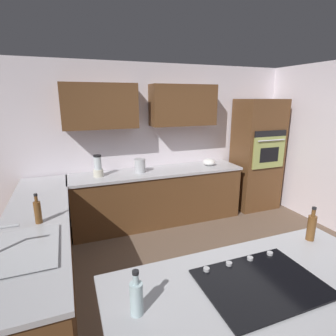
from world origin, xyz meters
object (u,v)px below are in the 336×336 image
object	(u,v)px
dish_soap_bottle	(38,211)
oil_bottle	(136,297)
blender	(98,167)
cooktop	(260,282)
second_bottle	(311,227)
wall_oven	(257,155)
sink_unit	(26,248)
mixing_bowl	(209,162)
kettle	(140,166)

from	to	relation	value
dish_soap_bottle	oil_bottle	xyz separation A→B (m)	(-0.59, 1.41, -0.01)
blender	oil_bottle	world-z (taller)	blender
cooktop	dish_soap_bottle	size ratio (longest dim) A/B	2.58
oil_bottle	second_bottle	xyz separation A→B (m)	(-1.56, -0.26, 0.01)
wall_oven	cooktop	distance (m)	3.59
dish_soap_bottle	sink_unit	bearing A→B (deg)	83.05
blender	mixing_bowl	distance (m)	1.90
wall_oven	sink_unit	size ratio (longest dim) A/B	2.90
cooktop	second_bottle	size ratio (longest dim) A/B	2.58
wall_oven	kettle	distance (m)	2.25
kettle	dish_soap_bottle	distance (m)	1.95
cooktop	dish_soap_bottle	bearing A→B (deg)	-46.14
blender	dish_soap_bottle	size ratio (longest dim) A/B	1.13
wall_oven	sink_unit	bearing A→B (deg)	26.62
cooktop	oil_bottle	world-z (taller)	oil_bottle
sink_unit	second_bottle	size ratio (longest dim) A/B	2.38
cooktop	blender	xyz separation A→B (m)	(0.68, -2.84, 0.14)
cooktop	oil_bottle	bearing A→B (deg)	-3.07
blender	second_bottle	xyz separation A→B (m)	(-1.43, 2.54, -0.02)
wall_oven	second_bottle	xyz separation A→B (m)	(1.47, 2.52, -0.00)
kettle	oil_bottle	distance (m)	2.90
oil_bottle	dish_soap_bottle	bearing A→B (deg)	-67.19
wall_oven	cooktop	size ratio (longest dim) A/B	2.68
wall_oven	blender	world-z (taller)	wall_oven
cooktop	second_bottle	distance (m)	0.82
sink_unit	blender	size ratio (longest dim) A/B	2.10
mixing_bowl	oil_bottle	xyz separation A→B (m)	(2.03, 2.80, 0.05)
wall_oven	cooktop	bearing A→B (deg)	51.77
mixing_bowl	dish_soap_bottle	xyz separation A→B (m)	(2.62, 1.39, 0.06)
dish_soap_bottle	wall_oven	bearing A→B (deg)	-159.36
kettle	mixing_bowl	bearing A→B (deg)	180.00
mixing_bowl	cooktop	bearing A→B (deg)	66.75
dish_soap_bottle	oil_bottle	world-z (taller)	dish_soap_bottle
sink_unit	mixing_bowl	world-z (taller)	sink_unit
dish_soap_bottle	oil_bottle	distance (m)	1.53
wall_oven	cooktop	world-z (taller)	wall_oven
dish_soap_bottle	blender	bearing A→B (deg)	-117.44
wall_oven	sink_unit	distance (m)	4.12
blender	second_bottle	world-z (taller)	blender
cooktop	blender	bearing A→B (deg)	-76.57
cooktop	wall_oven	bearing A→B (deg)	-128.23
mixing_bowl	second_bottle	distance (m)	2.59
kettle	second_bottle	size ratio (longest dim) A/B	0.74
kettle	second_bottle	world-z (taller)	second_bottle
sink_unit	oil_bottle	world-z (taller)	oil_bottle
sink_unit	cooktop	xyz separation A→B (m)	(-1.46, 0.98, -0.01)
sink_unit	mixing_bowl	size ratio (longest dim) A/B	3.19
kettle	second_bottle	bearing A→B (deg)	107.13
cooktop	kettle	xyz separation A→B (m)	(0.03, -2.84, 0.10)
wall_oven	sink_unit	world-z (taller)	wall_oven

